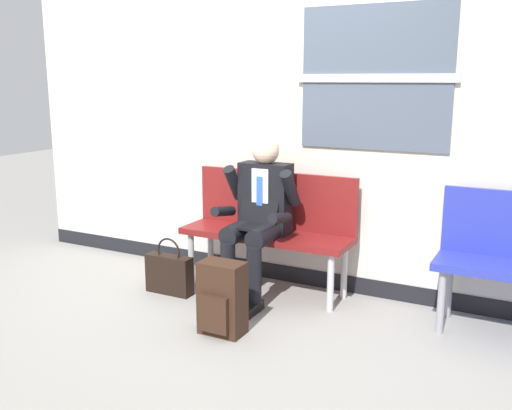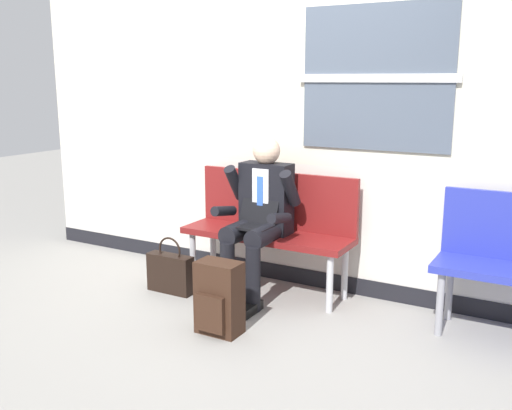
# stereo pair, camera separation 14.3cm
# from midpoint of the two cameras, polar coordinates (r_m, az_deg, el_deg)

# --- Properties ---
(ground_plane) EXTENTS (18.00, 18.00, 0.00)m
(ground_plane) POSITION_cam_midpoint_polar(r_m,az_deg,el_deg) (4.37, 0.15, -10.07)
(ground_plane) COLOR gray
(station_wall) EXTENTS (5.23, 0.17, 2.97)m
(station_wall) POSITION_cam_midpoint_polar(r_m,az_deg,el_deg) (4.67, 4.60, 9.98)
(station_wall) COLOR beige
(station_wall) RESTS_ON ground
(bench_with_person) EXTENTS (1.38, 0.42, 0.95)m
(bench_with_person) POSITION_cam_midpoint_polar(r_m,az_deg,el_deg) (4.58, 2.38, -1.71)
(bench_with_person) COLOR maroon
(bench_with_person) RESTS_ON ground
(person_seated) EXTENTS (0.57, 0.70, 1.24)m
(person_seated) POSITION_cam_midpoint_polar(r_m,az_deg,el_deg) (4.38, 1.17, -0.91)
(person_seated) COLOR black
(person_seated) RESTS_ON ground
(backpack) EXTENTS (0.30, 0.22, 0.50)m
(backpack) POSITION_cam_midpoint_polar(r_m,az_deg,el_deg) (3.87, -2.65, -9.27)
(backpack) COLOR #331E14
(backpack) RESTS_ON ground
(handbag) EXTENTS (0.39, 0.12, 0.45)m
(handbag) POSITION_cam_midpoint_polar(r_m,az_deg,el_deg) (4.65, -7.61, -6.64)
(handbag) COLOR black
(handbag) RESTS_ON ground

